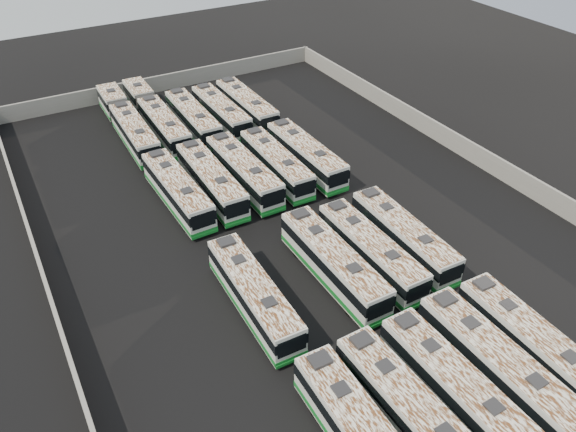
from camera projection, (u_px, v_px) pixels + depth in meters
The scene contains 20 objects.
ground at pixel (301, 225), 52.41m from camera, with size 140.00×140.00×0.00m, color black.
perimeter_wall at pixel (301, 215), 51.77m from camera, with size 45.20×73.20×2.20m.
bus_front_left at pixel (411, 413), 33.97m from camera, with size 2.87×12.27×3.44m.
bus_front_center at pixel (456, 390), 35.31m from camera, with size 2.76×12.30×3.46m.
bus_front_right at pixel (497, 366), 36.75m from camera, with size 2.69×12.64×3.56m.
bus_front_far_right at pixel (532, 344), 38.34m from camera, with size 2.87×12.17×3.41m.
bus_midfront_far_left at pixel (254, 294), 42.32m from camera, with size 2.88×12.19×3.42m.
bus_midfront_center at pixel (333, 263), 45.17m from camera, with size 2.72×12.62×3.55m.
bus_midfront_right at pixel (371, 251), 46.52m from camera, with size 2.60×12.13×3.42m.
bus_midfront_far_right at pixel (403, 236), 48.14m from camera, with size 2.86×12.16×3.41m.
bus_midback_far_left at pixel (178, 191), 53.87m from camera, with size 2.89×12.42×3.49m.
bus_midback_left at pixel (211, 180), 55.34m from camera, with size 2.81×12.51×3.52m.
bus_midback_center at pixel (244, 171), 56.70m from camera, with size 2.79×12.57×3.53m.
bus_midback_right at pixel (276, 164), 58.10m from camera, with size 2.76×12.08×3.39m.
bus_midback_far_right at pixel (306, 155), 59.46m from camera, with size 2.72×12.44×3.50m.
bus_back_far_left at pixel (127, 122), 65.86m from camera, with size 2.95×18.75×3.39m.
bus_back_left at pixel (156, 116), 67.30m from camera, with size 2.83×18.85×3.41m.
bus_back_center at pixel (193, 119), 66.55m from camera, with size 2.81×12.33×3.46m.
bus_back_right at pixel (221, 112), 68.00m from camera, with size 2.64×12.16×3.42m.
bus_back_far_right at pixel (247, 106), 69.39m from camera, with size 2.64×12.43×3.50m.
Camera 1 is at (-21.89, -35.93, 31.29)m, focal length 35.00 mm.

